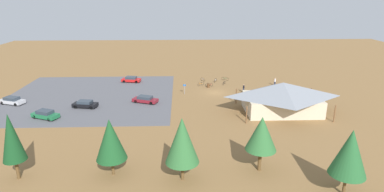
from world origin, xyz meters
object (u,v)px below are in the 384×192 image
bicycle_purple_yard_right (259,95)px  car_black_end_stall (85,104)px  car_red_back_corner (131,79)px  lot_sign (185,88)px  bike_pavilion (282,96)px  visitor_by_pavilion (275,82)px  car_maroon_inner_stall (145,99)px  bicycle_black_yard_center (224,83)px  car_silver_near_entry (12,100)px  pine_west (182,140)px  pine_far_east (350,153)px  trash_bin (208,86)px  bicycle_orange_near_sign (201,84)px  visitor_near_lot (244,88)px  bicycle_silver_yard_left (203,80)px  pine_midwest (110,139)px  bicycle_white_trailside (215,80)px  bicycle_red_lone_east (209,85)px  pine_east (11,138)px  pine_far_west (262,134)px  car_green_front_row (45,114)px  bicycle_green_back_row (225,79)px

bicycle_purple_yard_right → car_black_end_stall: 33.68m
car_red_back_corner → lot_sign: bearing=141.9°
bike_pavilion → visitor_by_pavilion: bearing=-102.3°
car_black_end_stall → car_maroon_inner_stall: (-10.64, -2.31, -0.00)m
bicycle_black_yard_center → car_silver_near_entry: (41.62, 12.00, 0.37)m
bike_pavilion → car_black_end_stall: size_ratio=3.16×
pine_west → pine_far_east: (-16.67, 3.46, 0.05)m
trash_bin → car_silver_near_entry: car_silver_near_entry is taller
trash_bin → car_maroon_inner_stall: (12.91, 9.95, 0.25)m
bicycle_purple_yard_right → car_red_back_corner: bearing=-23.7°
pine_west → bicycle_orange_near_sign: (-4.40, -38.04, -4.44)m
bicycle_purple_yard_right → car_maroon_inner_stall: car_maroon_inner_stall is taller
car_maroon_inner_stall → visitor_near_lot: (-19.95, -5.89, 0.24)m
bicycle_purple_yard_right → visitor_near_lot: (2.67, -2.96, 0.58)m
bicycle_silver_yard_left → pine_midwest: bearing=72.0°
pine_west → bicycle_white_trailside: bearing=-101.1°
bicycle_black_yard_center → car_red_back_corner: 21.69m
bicycle_red_lone_east → trash_bin: bearing=75.0°
bicycle_silver_yard_left → car_silver_near_entry: (36.93, 15.28, 0.37)m
bicycle_purple_yard_right → bicycle_white_trailside: 13.87m
trash_bin → car_red_back_corner: 18.40m
lot_sign → pine_east: bearing=58.2°
bicycle_purple_yard_right → bicycle_silver_yard_left: (10.60, -12.47, 0.01)m
pine_midwest → bicycle_black_yard_center: size_ratio=4.84×
car_maroon_inner_stall → bicycle_purple_yard_right: bearing=-172.6°
pine_far_east → car_maroon_inner_stall: 38.32m
car_silver_near_entry → pine_far_west: bearing=148.5°
car_silver_near_entry → visitor_by_pavilion: visitor_by_pavilion is taller
car_silver_near_entry → visitor_near_lot: 45.22m
trash_bin → bike_pavilion: bearing=126.2°
car_maroon_inner_stall → car_green_front_row: bearing=25.2°
bike_pavilion → visitor_near_lot: (4.43, -11.62, -2.01)m
bicycle_green_back_row → bicycle_red_lone_east: bicycle_green_back_row is taller
bicycle_orange_near_sign → car_black_end_stall: 25.94m
trash_bin → pine_east: bearing=55.5°
bicycle_purple_yard_right → visitor_by_pavilion: (-5.37, -7.91, 0.59)m
bicycle_red_lone_east → bicycle_silver_yard_left: bicycle_red_lone_east is taller
pine_midwest → visitor_by_pavilion: (-29.11, -35.99, -3.46)m
lot_sign → bicycle_orange_near_sign: size_ratio=1.56×
car_red_back_corner → visitor_by_pavilion: bearing=172.9°
pine_far_west → trash_bin: bearing=-85.0°
pine_east → visitor_by_pavilion: pine_east is taller
pine_midwest → pine_far_west: bearing=-179.0°
bicycle_white_trailside → car_black_end_stall: 30.62m
bicycle_red_lone_east → bicycle_silver_yard_left: bearing=-75.9°
bicycle_silver_yard_left → car_red_back_corner: 16.82m
bicycle_purple_yard_right → pine_far_west: bearing=76.5°
bicycle_black_yard_center → pine_far_west: bearing=88.8°
pine_far_west → car_silver_near_entry: (40.84, -24.98, -3.96)m
pine_midwest → bicycle_green_back_row: size_ratio=4.26×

